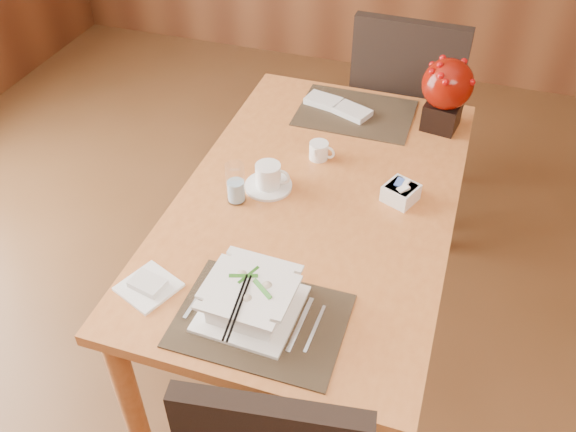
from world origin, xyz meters
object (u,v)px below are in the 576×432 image
(water_glass, at_px, (236,183))
(coffee_cup, at_px, (268,178))
(dining_table, at_px, (316,219))
(bread_plate, at_px, (149,287))
(far_chair, at_px, (406,107))
(soup_setting, at_px, (250,299))
(berry_decor, at_px, (447,90))
(sugar_caddy, at_px, (401,193))
(creamer_jug, at_px, (319,151))

(water_glass, bearing_deg, coffee_cup, 52.11)
(dining_table, height_order, bread_plate, bread_plate)
(dining_table, bearing_deg, water_glass, -158.57)
(water_glass, relative_size, far_chair, 0.14)
(dining_table, relative_size, soup_setting, 5.60)
(water_glass, bearing_deg, far_chair, 68.46)
(berry_decor, bearing_deg, far_chair, 115.19)
(sugar_caddy, distance_m, bread_plate, 0.86)
(water_glass, relative_size, creamer_jug, 1.63)
(dining_table, xyz_separation_m, far_chair, (0.16, 0.93, -0.06))
(bread_plate, bearing_deg, far_chair, 71.21)
(water_glass, distance_m, bread_plate, 0.45)
(far_chair, bearing_deg, dining_table, 82.12)
(sugar_caddy, bearing_deg, far_chair, 97.13)
(berry_decor, bearing_deg, bread_plate, -121.63)
(water_glass, height_order, sugar_caddy, water_glass)
(sugar_caddy, relative_size, berry_decor, 0.35)
(soup_setting, bearing_deg, bread_plate, -175.48)
(coffee_cup, height_order, creamer_jug, coffee_cup)
(coffee_cup, height_order, sugar_caddy, coffee_cup)
(sugar_caddy, bearing_deg, coffee_cup, -170.69)
(creamer_jug, relative_size, berry_decor, 0.32)
(creamer_jug, bearing_deg, coffee_cup, -110.63)
(creamer_jug, xyz_separation_m, berry_decor, (0.39, 0.34, 0.13))
(sugar_caddy, bearing_deg, bread_plate, -134.86)
(dining_table, relative_size, sugar_caddy, 15.31)
(soup_setting, relative_size, coffee_cup, 1.65)
(sugar_caddy, height_order, berry_decor, berry_decor)
(berry_decor, relative_size, far_chair, 0.27)
(sugar_caddy, relative_size, far_chair, 0.09)
(creamer_jug, height_order, bread_plate, creamer_jug)
(soup_setting, bearing_deg, water_glass, 118.89)
(water_glass, bearing_deg, berry_decor, 48.44)
(dining_table, xyz_separation_m, coffee_cup, (-0.17, 0.00, 0.14))
(sugar_caddy, distance_m, berry_decor, 0.51)
(dining_table, relative_size, berry_decor, 5.36)
(creamer_jug, relative_size, bread_plate, 0.61)
(soup_setting, height_order, water_glass, water_glass)
(water_glass, relative_size, sugar_caddy, 1.47)
(coffee_cup, bearing_deg, soup_setting, -75.53)
(sugar_caddy, relative_size, bread_plate, 0.67)
(coffee_cup, relative_size, sugar_caddy, 1.65)
(soup_setting, bearing_deg, coffee_cup, 106.98)
(soup_setting, xyz_separation_m, sugar_caddy, (0.30, 0.60, -0.02))
(coffee_cup, bearing_deg, dining_table, -0.16)
(creamer_jug, height_order, berry_decor, berry_decor)
(dining_table, height_order, sugar_caddy, sugar_caddy)
(berry_decor, distance_m, bread_plate, 1.30)
(creamer_jug, relative_size, sugar_caddy, 0.90)
(soup_setting, distance_m, far_chair, 1.49)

